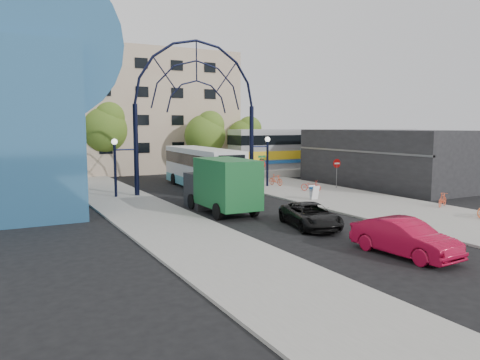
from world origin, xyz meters
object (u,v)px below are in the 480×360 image
sandwich_board (314,191)px  bike_near_b (276,180)px  tree_north_c (246,135)px  green_truck (221,185)px  gateway_arch (197,85)px  city_bus (202,168)px  stop_sign (261,167)px  do_not_enter_sign (337,166)px  tree_north_b (104,127)px  bike_near_a (311,186)px  tree_north_a (206,133)px  bike_far_b (443,200)px  street_name_sign (262,165)px  black_suv (310,215)px  red_sedan (405,238)px  train_car (330,147)px

sandwich_board → bike_near_b: sandwich_board is taller
tree_north_c → green_truck: bearing=-122.2°
gateway_arch → tree_north_c: (12.12, 13.93, -4.28)m
green_truck → city_bus: bearing=73.1°
stop_sign → do_not_enter_sign: (6.20, -2.00, -0.02)m
tree_north_b → gateway_arch: bearing=-76.3°
bike_near_a → do_not_enter_sign: bearing=-26.0°
tree_north_b → green_truck: 25.09m
do_not_enter_sign → tree_north_a: 16.86m
sandwich_board → bike_near_a: (2.41, 3.57, -0.18)m
sandwich_board → gateway_arch: bearing=124.9°
tree_north_c → bike_far_b: 28.59m
do_not_enter_sign → green_truck: green_truck is taller
gateway_arch → do_not_enter_sign: 13.43m
green_truck → bike_far_b: (13.39, -5.55, -1.11)m
gateway_arch → green_truck: gateway_arch is taller
street_name_sign → bike_near_b: 3.07m
city_bus → black_suv: city_bus is taller
green_truck → red_sedan: green_truck is taller
sandwich_board → green_truck: green_truck is taller
train_car → red_sedan: (-19.81, -29.28, -2.13)m
bike_near_b → black_suv: bearing=-129.0°
tree_north_c → red_sedan: 37.34m
green_truck → black_suv: (2.29, -6.16, -1.04)m
bike_far_b → tree_north_b: bearing=4.6°
tree_north_b → red_sedan: 37.70m
tree_north_b → city_bus: size_ratio=0.63×
do_not_enter_sign → train_car: bearing=53.1°
do_not_enter_sign → bike_near_b: bearing=131.4°
bike_far_b → tree_north_a: bearing=-10.9°
gateway_arch → red_sedan: size_ratio=2.93×
bike_near_b → bike_far_b: (3.70, -14.40, -0.04)m
bike_far_b → red_sedan: bearing=100.3°
do_not_enter_sign → street_name_sign: (-5.80, 2.60, 0.15)m
sandwich_board → red_sedan: (-5.41, -13.26, 0.02)m
do_not_enter_sign → green_truck: bearing=-159.8°
stop_sign → black_suv: stop_sign is taller
gateway_arch → green_truck: bearing=-104.0°
city_bus → bike_far_b: (9.99, -16.21, -1.24)m
do_not_enter_sign → tree_north_c: size_ratio=0.38×
tree_north_a → city_bus: bearing=-116.0°
bike_near_a → red_sedan: bearing=-149.4°
city_bus → bike_far_b: bearing=-55.0°
sandwich_board → bike_far_b: 8.48m
stop_sign → bike_near_a: bearing=-37.3°
city_bus → bike_near_b: size_ratio=7.82×
tree_north_a → red_sedan: (-5.93, -33.21, -3.84)m
tree_north_c → city_bus: 16.51m
black_suv → street_name_sign: bearing=82.6°
stop_sign → do_not_enter_sign: 6.51m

